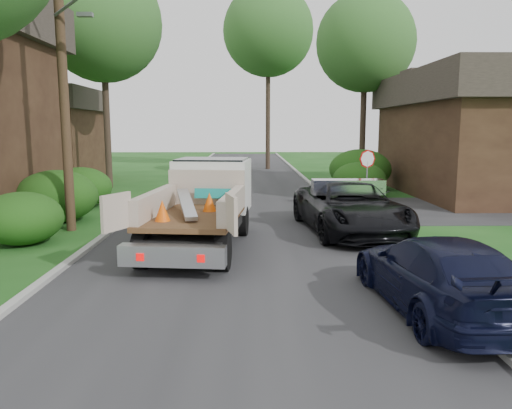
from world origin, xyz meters
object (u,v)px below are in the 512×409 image
at_px(stop_sign, 367,167).
at_px(navy_suv, 439,274).
at_px(tree_right_far, 365,43).
at_px(tree_center_far, 268,31).
at_px(house_left_far, 37,133).
at_px(tree_left_far, 103,23).
at_px(utility_pole, 63,69).
at_px(house_right, 498,132).
at_px(flatbed_truck, 206,198).
at_px(black_pickup, 350,207).

xyz_separation_m(stop_sign, navy_suv, (-1.40, -11.50, -1.07)).
xyz_separation_m(tree_right_far, tree_center_far, (-5.50, 10.00, 2.50)).
height_order(house_left_far, tree_center_far, tree_center_far).
relative_size(stop_sign, tree_left_far, 0.20).
bearing_deg(house_left_far, tree_center_far, 27.30).
relative_size(utility_pole, navy_suv, 2.07).
distance_m(stop_sign, tree_left_far, 16.65).
bearing_deg(house_right, utility_pole, -153.99).
relative_size(utility_pole, tree_left_far, 0.82).
bearing_deg(house_left_far, tree_right_far, -5.44).
bearing_deg(tree_right_far, navy_suv, -99.34).
distance_m(house_left_far, tree_left_far, 9.81).
bearing_deg(tree_right_far, utility_pole, -130.84).
distance_m(house_left_far, flatbed_truck, 22.58).
height_order(house_left_far, navy_suv, house_left_far).
bearing_deg(house_right, tree_left_far, 171.67).
relative_size(house_right, navy_suv, 2.68).
relative_size(house_left_far, tree_left_far, 0.62).
relative_size(utility_pole, house_right, 0.77).
relative_size(house_left_far, house_right, 0.58).
distance_m(house_right, flatbed_truck, 17.63).
distance_m(house_right, navy_suv, 19.05).
bearing_deg(utility_pole, navy_suv, -38.87).
distance_m(tree_center_far, black_pickup, 27.49).
xyz_separation_m(house_left_far, navy_suv, (17.30, -24.50, -2.35)).
bearing_deg(flatbed_truck, black_pickup, 20.65).
bearing_deg(navy_suv, house_left_far, -58.75).
distance_m(black_pickup, navy_suv, 7.00).
height_order(house_left_far, tree_left_far, tree_left_far).
xyz_separation_m(utility_pole, black_pickup, (9.08, -0.48, -4.35)).
bearing_deg(tree_left_far, tree_right_far, 11.31).
bearing_deg(tree_center_far, tree_right_far, -61.19).
height_order(tree_right_far, black_pickup, tree_right_far).
bearing_deg(flatbed_truck, tree_center_far, 89.92).
bearing_deg(utility_pole, tree_right_far, 49.16).
height_order(utility_pole, black_pickup, utility_pole).
distance_m(utility_pole, tree_left_far, 12.77).
height_order(tree_left_far, tree_center_far, tree_center_far).
xyz_separation_m(house_right, black_pickup, (-9.40, -9.50, -2.34)).
xyz_separation_m(stop_sign, utility_pole, (-10.68, -4.02, 3.40)).
height_order(flatbed_truck, black_pickup, flatbed_truck).
height_order(house_right, flatbed_truck, house_right).
relative_size(utility_pole, tree_center_far, 0.68).
xyz_separation_m(house_right, tree_right_far, (-5.50, 6.00, 5.32)).
bearing_deg(tree_right_far, house_left_far, 174.56).
relative_size(stop_sign, house_right, 0.19).
bearing_deg(utility_pole, stop_sign, 20.62).
distance_m(tree_left_far, flatbed_truck, 17.00).
bearing_deg(house_left_far, flatbed_truck, -56.02).
bearing_deg(navy_suv, tree_center_far, -90.80).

